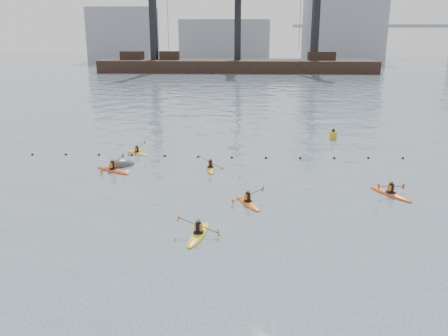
{
  "coord_description": "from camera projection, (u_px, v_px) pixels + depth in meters",
  "views": [
    {
      "loc": [
        2.08,
        -17.98,
        10.92
      ],
      "look_at": [
        0.87,
        9.6,
        2.8
      ],
      "focal_mm": 38.0,
      "sensor_mm": 36.0,
      "label": 1
    }
  ],
  "objects": [
    {
      "name": "kayaker_1",
      "position": [
        198.0,
        234.0,
        26.02
      ],
      "size": [
        2.41,
        3.62,
        1.26
      ],
      "rotation": [
        0.0,
        0.0,
        -0.19
      ],
      "color": "yellow",
      "rests_on": "ground"
    },
    {
      "name": "kayaker_5",
      "position": [
        137.0,
        153.0,
        43.17
      ],
      "size": [
        2.64,
        2.36,
        1.15
      ],
      "rotation": [
        0.0,
        0.0,
        0.87
      ],
      "color": "yellow",
      "rests_on": "ground"
    },
    {
      "name": "nav_buoy",
      "position": [
        333.0,
        135.0,
        48.81
      ],
      "size": [
        0.73,
        0.73,
        1.33
      ],
      "color": "gold",
      "rests_on": "ground"
    },
    {
      "name": "kayaker_2",
      "position": [
        113.0,
        170.0,
        37.84
      ],
      "size": [
        3.43,
        2.6,
        1.36
      ],
      "rotation": [
        0.0,
        0.0,
        0.99
      ],
      "color": "#D14213",
      "rests_on": "ground"
    },
    {
      "name": "barge_pier",
      "position": [
        237.0,
        64.0,
        125.3
      ],
      "size": [
        72.0,
        19.3,
        29.5
      ],
      "color": "black",
      "rests_on": "ground"
    },
    {
      "name": "kayaker_0",
      "position": [
        248.0,
        202.0,
        30.8
      ],
      "size": [
        2.16,
        3.36,
        1.18
      ],
      "rotation": [
        0.0,
        0.0,
        0.42
      ],
      "color": "orange",
      "rests_on": "ground"
    },
    {
      "name": "ground",
      "position": [
        194.0,
        293.0,
        20.4
      ],
      "size": [
        400.0,
        400.0,
        0.0
      ],
      "primitive_type": "plane",
      "color": "#384451",
      "rests_on": "ground"
    },
    {
      "name": "float_line",
      "position": [
        215.0,
        157.0,
        42.01
      ],
      "size": [
        33.24,
        0.73,
        0.24
      ],
      "color": "black",
      "rests_on": "ground"
    },
    {
      "name": "skyline",
      "position": [
        246.0,
        34.0,
        161.73
      ],
      "size": [
        141.0,
        28.0,
        22.0
      ],
      "color": "gray",
      "rests_on": "ground"
    },
    {
      "name": "kayaker_3",
      "position": [
        210.0,
        168.0,
        38.39
      ],
      "size": [
        2.29,
        3.31,
        1.38
      ],
      "rotation": [
        0.0,
        0.0,
        0.12
      ],
      "color": "orange",
      "rests_on": "ground"
    },
    {
      "name": "mooring_buoy",
      "position": [
        124.0,
        165.0,
        39.45
      ],
      "size": [
        2.61,
        2.64,
        1.55
      ],
      "primitive_type": "ellipsoid",
      "rotation": [
        0.0,
        0.21,
        0.8
      ],
      "color": "#37393B",
      "rests_on": "ground"
    },
    {
      "name": "kayaker_4",
      "position": [
        391.0,
        193.0,
        32.39
      ],
      "size": [
        2.47,
        3.56,
        1.18
      ],
      "rotation": [
        0.0,
        0.0,
        3.66
      ],
      "color": "#D54814",
      "rests_on": "ground"
    }
  ]
}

